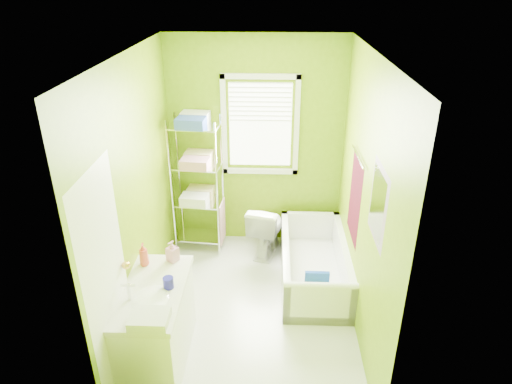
{
  "coord_description": "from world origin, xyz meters",
  "views": [
    {
      "loc": [
        0.2,
        -3.76,
        3.2
      ],
      "look_at": [
        0.05,
        0.25,
        1.25
      ],
      "focal_mm": 32.0,
      "sensor_mm": 36.0,
      "label": 1
    }
  ],
  "objects_px": {
    "toilet": "(267,228)",
    "wire_shelf_unit": "(198,170)",
    "bathtub": "(314,269)",
    "vanity": "(156,323)"
  },
  "relations": [
    {
      "from": "bathtub",
      "to": "vanity",
      "type": "xyz_separation_m",
      "value": [
        -1.49,
        -1.22,
        0.26
      ]
    },
    {
      "from": "bathtub",
      "to": "vanity",
      "type": "distance_m",
      "value": 1.94
    },
    {
      "from": "bathtub",
      "to": "toilet",
      "type": "xyz_separation_m",
      "value": [
        -0.55,
        0.6,
        0.18
      ]
    },
    {
      "from": "vanity",
      "to": "wire_shelf_unit",
      "type": "relative_size",
      "value": 0.6
    },
    {
      "from": "bathtub",
      "to": "toilet",
      "type": "height_order",
      "value": "toilet"
    },
    {
      "from": "toilet",
      "to": "wire_shelf_unit",
      "type": "height_order",
      "value": "wire_shelf_unit"
    },
    {
      "from": "toilet",
      "to": "bathtub",
      "type": "bearing_deg",
      "value": 145.93
    },
    {
      "from": "vanity",
      "to": "toilet",
      "type": "bearing_deg",
      "value": 62.76
    },
    {
      "from": "toilet",
      "to": "vanity",
      "type": "xyz_separation_m",
      "value": [
        -0.94,
        -1.82,
        0.08
      ]
    },
    {
      "from": "bathtub",
      "to": "wire_shelf_unit",
      "type": "height_order",
      "value": "wire_shelf_unit"
    }
  ]
}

